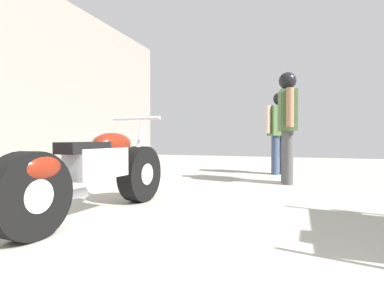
# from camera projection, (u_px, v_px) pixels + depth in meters

# --- Properties ---
(ground_plane) EXTENTS (16.82, 16.82, 0.00)m
(ground_plane) POSITION_uv_depth(u_px,v_px,m) (230.00, 198.00, 3.58)
(ground_plane) COLOR #A8A399
(garage_partition_left) EXTENTS (0.08, 7.71, 3.11)m
(garage_partition_left) POSITION_uv_depth(u_px,v_px,m) (30.00, 83.00, 4.59)
(garage_partition_left) COLOR gray
(garage_partition_left) RESTS_ON ground_plane
(motorcycle_maroon_cruiser) EXTENTS (0.60, 2.04, 0.95)m
(motorcycle_maroon_cruiser) POSITION_uv_depth(u_px,v_px,m) (94.00, 173.00, 2.72)
(motorcycle_maroon_cruiser) COLOR black
(motorcycle_maroon_cruiser) RESTS_ON ground_plane
(mechanic_in_blue) EXTENTS (0.56, 0.48, 1.62)m
(mechanic_in_blue) POSITION_uv_depth(u_px,v_px,m) (279.00, 125.00, 5.95)
(mechanic_in_blue) COLOR #384766
(mechanic_in_blue) RESTS_ON ground_plane
(mechanic_with_helmet) EXTENTS (0.32, 0.69, 1.75)m
(mechanic_with_helmet) POSITION_uv_depth(u_px,v_px,m) (287.00, 117.00, 4.73)
(mechanic_with_helmet) COLOR #4C4C4C
(mechanic_with_helmet) RESTS_ON ground_plane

